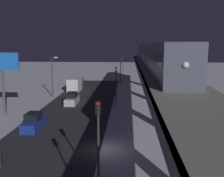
{
  "coord_description": "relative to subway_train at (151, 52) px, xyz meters",
  "views": [
    {
      "loc": [
        -2.51,
        24.45,
        10.18
      ],
      "look_at": [
        0.3,
        -21.53,
        2.34
      ],
      "focal_mm": 42.93,
      "sensor_mm": 36.0,
      "label": 1
    }
  ],
  "objects": [
    {
      "name": "sedan_blue",
      "position": [
        15.11,
        15.58,
        -7.84
      ],
      "size": [
        1.8,
        4.47,
        1.97
      ],
      "color": "navy",
      "rests_on": "ground_plane"
    },
    {
      "name": "delivery_van",
      "position": [
        15.31,
        -11.2,
        -7.29
      ],
      "size": [
        2.4,
        7.4,
        2.8
      ],
      "color": "#2D6038",
      "rests_on": "ground_plane"
    },
    {
      "name": "avenue_asphalt",
      "position": [
        11.91,
        21.4,
        -8.63
      ],
      "size": [
        11.0,
        95.76,
        0.01
      ],
      "primitive_type": "cube",
      "color": "#28282D",
      "rests_on": "ground_plane"
    },
    {
      "name": "subway_train",
      "position": [
        0.0,
        0.0,
        0.0
      ],
      "size": [
        2.94,
        55.47,
        3.4
      ],
      "color": "#4C5160",
      "rests_on": "elevated_railway"
    },
    {
      "name": "elevated_railway",
      "position": [
        0.09,
        21.4,
        -2.7
      ],
      "size": [
        5.0,
        95.76,
        6.85
      ],
      "color": "gray",
      "rests_on": "ground_plane"
    },
    {
      "name": "commercial_billboard",
      "position": [
        21.11,
        10.33,
        -1.81
      ],
      "size": [
        4.8,
        0.36,
        8.9
      ],
      "color": "#4C4C51",
      "rests_on": "ground_plane"
    },
    {
      "name": "street_lamp_far",
      "position": [
        17.98,
        -3.6,
        -3.82
      ],
      "size": [
        1.35,
        0.44,
        7.65
      ],
      "color": "#38383D",
      "rests_on": "ground_plane"
    },
    {
      "name": "traffic_light_far",
      "position": [
        5.81,
        -22.82,
        -4.44
      ],
      "size": [
        0.32,
        0.44,
        6.4
      ],
      "color": "#2D2D2D",
      "rests_on": "ground_plane"
    },
    {
      "name": "traffic_light_near",
      "position": [
        5.81,
        28.73,
        -4.44
      ],
      "size": [
        0.32,
        0.44,
        6.4
      ],
      "color": "#2D2D2D",
      "rests_on": "ground_plane"
    },
    {
      "name": "sedan_silver",
      "position": [
        13.31,
        1.99,
        -7.84
      ],
      "size": [
        1.8,
        4.58,
        1.97
      ],
      "color": "#B2B2B7",
      "rests_on": "ground_plane"
    },
    {
      "name": "traffic_light_distant",
      "position": [
        5.81,
        -48.6,
        -4.44
      ],
      "size": [
        0.32,
        0.44,
        6.4
      ],
      "color": "#2D2D2D",
      "rests_on": "ground_plane"
    },
    {
      "name": "traffic_light_mid",
      "position": [
        5.81,
        2.96,
        -4.44
      ],
      "size": [
        0.32,
        0.44,
        6.4
      ],
      "color": "#2D2D2D",
      "rests_on": "ground_plane"
    },
    {
      "name": "ground_plane",
      "position": [
        6.35,
        21.4,
        -8.63
      ],
      "size": [
        240.0,
        240.0,
        0.0
      ],
      "primitive_type": "plane",
      "color": "silver"
    }
  ]
}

